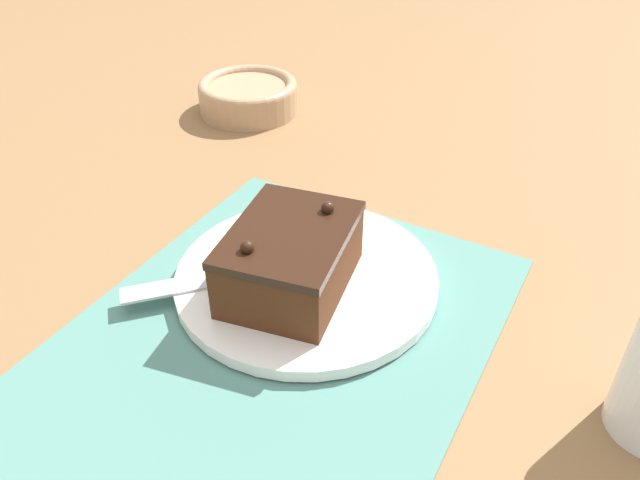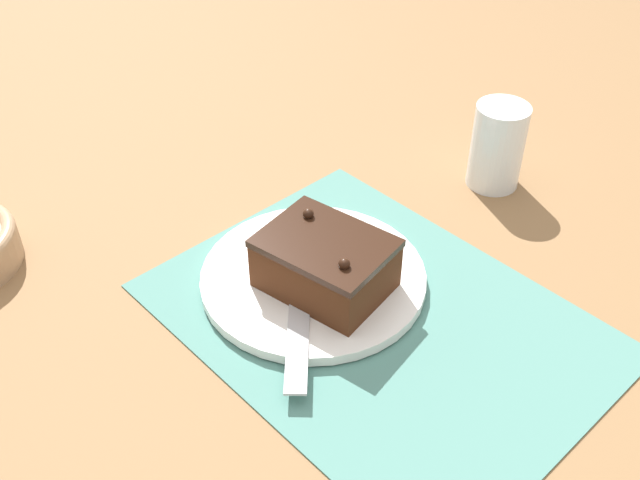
% 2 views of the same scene
% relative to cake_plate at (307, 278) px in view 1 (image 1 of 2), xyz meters
% --- Properties ---
extents(ground_plane, '(3.00, 3.00, 0.00)m').
position_rel_cake_plate_xyz_m(ground_plane, '(0.09, 0.01, -0.01)').
color(ground_plane, olive).
extents(placemat_woven, '(0.46, 0.34, 0.00)m').
position_rel_cake_plate_xyz_m(placemat_woven, '(0.09, 0.01, -0.01)').
color(placemat_woven, slate).
rests_on(placemat_woven, ground_plane).
extents(cake_plate, '(0.25, 0.25, 0.01)m').
position_rel_cake_plate_xyz_m(cake_plate, '(0.00, 0.00, 0.00)').
color(cake_plate, white).
rests_on(cake_plate, placemat_woven).
extents(chocolate_cake, '(0.15, 0.12, 0.07)m').
position_rel_cake_plate_xyz_m(chocolate_cake, '(0.02, -0.00, 0.04)').
color(chocolate_cake, '#472614').
rests_on(chocolate_cake, cake_plate).
extents(serving_knife, '(0.16, 0.16, 0.01)m').
position_rel_cake_plate_xyz_m(serving_knife, '(0.01, -0.03, 0.01)').
color(serving_knife, slate).
rests_on(serving_knife, cake_plate).
extents(small_bowl, '(0.14, 0.14, 0.05)m').
position_rel_cake_plate_xyz_m(small_bowl, '(-0.30, -0.27, 0.02)').
color(small_bowl, tan).
rests_on(small_bowl, ground_plane).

